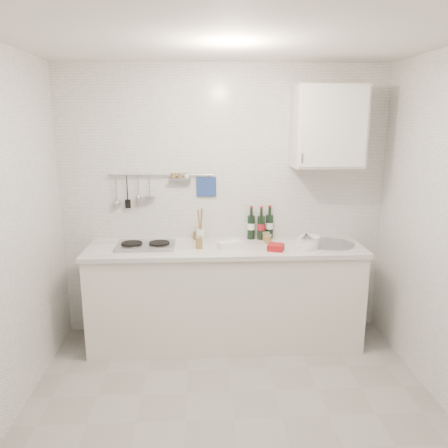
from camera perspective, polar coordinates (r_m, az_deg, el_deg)
The scene contains 16 objects.
floor at distance 3.29m, azimuth 1.29°, elevation -24.11°, with size 3.00×3.00×0.00m, color gray.
ceiling at distance 2.66m, azimuth 1.59°, elevation 24.17°, with size 3.00×3.00×0.00m, color silver.
back_wall at distance 4.08m, azimuth -0.05°, elevation 2.72°, with size 3.00×0.02×2.50m, color silver.
counter at distance 4.03m, azimuth 0.26°, elevation -9.56°, with size 2.44×0.64×0.96m.
wall_rail at distance 4.03m, azimuth -8.55°, elevation 4.98°, with size 0.98×0.09×0.34m.
wall_cabinet at distance 3.98m, azimuth 13.44°, elevation 12.24°, with size 0.60×0.38×0.70m.
plate_stack_hob at distance 3.90m, azimuth -11.07°, elevation -2.80°, with size 0.31×0.31×0.03m.
plate_stack_sink at distance 3.88m, azimuth 10.90°, elevation -2.34°, with size 0.24×0.23×0.10m.
wine_bottles at distance 4.09m, azimuth 4.81°, elevation 0.19°, with size 0.25×0.11×0.31m.
butter_dish at distance 3.80m, azimuth 0.73°, elevation -2.72°, with size 0.20×0.10×0.06m, color white.
strawberry_punnet at distance 3.76m, azimuth 6.79°, elevation -3.03°, with size 0.13×0.13×0.05m, color #A3121A.
utensil_crock at distance 4.00m, azimuth -3.10°, elevation -1.29°, with size 0.08×0.08×0.31m.
jar_a at distance 4.09m, azimuth -3.57°, elevation -1.40°, with size 0.07×0.07×0.08m.
jar_b at distance 4.05m, azimuth 5.50°, elevation -1.61°, with size 0.07×0.07×0.08m.
jar_c at distance 3.96m, azimuth 5.77°, elevation -1.96°, with size 0.06×0.06×0.08m.
jar_d at distance 3.78m, azimuth -3.26°, elevation -2.44°, with size 0.06×0.06×0.11m.
Camera 1 is at (-0.20, -2.61, 1.99)m, focal length 35.00 mm.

